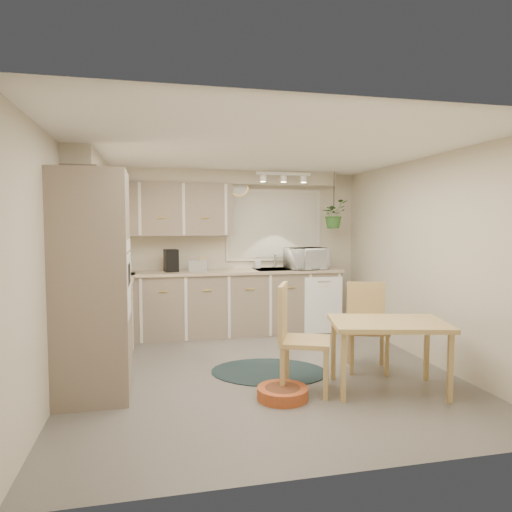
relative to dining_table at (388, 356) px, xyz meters
name	(u,v)px	position (x,y,z in m)	size (l,w,h in m)	color
floor	(260,372)	(-1.08, 0.80, -0.34)	(4.20, 4.20, 0.00)	#645D58
ceiling	(261,150)	(-1.08, 0.80, 2.06)	(4.20, 4.20, 0.00)	white
wall_back	(229,251)	(-1.08, 2.90, 0.86)	(4.00, 0.04, 2.40)	beige
wall_front	(337,290)	(-1.08, -1.30, 0.86)	(4.00, 0.04, 2.40)	beige
wall_left	(62,267)	(-3.08, 0.80, 0.86)	(0.04, 4.20, 2.40)	beige
wall_right	(427,260)	(0.92, 0.80, 0.86)	(0.04, 4.20, 2.40)	beige
base_cab_left	(105,322)	(-2.78, 1.67, 0.11)	(0.60, 1.85, 0.90)	gray
base_cab_back	(219,304)	(-1.28, 2.60, 0.11)	(3.60, 0.60, 0.90)	gray
counter_left	(105,283)	(-2.77, 1.67, 0.58)	(0.64, 1.89, 0.04)	#CEAF96
counter_back	(219,272)	(-1.28, 2.59, 0.58)	(3.64, 0.64, 0.04)	#CEAF96
oven_stack	(92,286)	(-2.76, 0.42, 0.71)	(0.65, 0.65, 2.10)	gray
wall_oven_face	(128,285)	(-2.44, 0.42, 0.71)	(0.02, 0.56, 0.58)	white
upper_cab_left	(92,206)	(-2.91, 1.80, 1.48)	(0.35, 2.00, 0.75)	gray
upper_cab_back	(162,209)	(-2.08, 2.72, 1.48)	(2.00, 0.35, 0.75)	gray
soffit_left	(89,166)	(-2.93, 1.80, 1.96)	(0.30, 2.00, 0.20)	beige
soffit_back	(217,177)	(-1.28, 2.75, 1.96)	(3.60, 0.30, 0.20)	beige
cooktop	(100,287)	(-2.76, 1.10, 0.60)	(0.52, 0.58, 0.02)	white
range_hood	(97,244)	(-2.78, 1.10, 1.06)	(0.40, 0.60, 0.14)	white
window_blinds	(274,225)	(-0.38, 2.87, 1.26)	(1.40, 0.02, 1.00)	white
window_frame	(274,225)	(-0.38, 2.88, 1.26)	(1.50, 0.02, 1.10)	silver
sink	(279,272)	(-0.38, 2.60, 0.56)	(0.70, 0.48, 0.10)	#B0B3B8
dishwasher_front	(323,305)	(0.22, 2.29, 0.08)	(0.58, 0.01, 0.83)	white
track_light_bar	(284,174)	(-0.38, 2.35, 1.99)	(0.80, 0.04, 0.04)	white
wall_clock	(239,187)	(-0.93, 2.87, 1.84)	(0.30, 0.30, 0.03)	gold
dining_table	(388,356)	(0.00, 0.00, 0.00)	(1.08, 0.72, 0.68)	tan
chair_left	(306,338)	(-0.79, 0.16, 0.18)	(0.49, 0.49, 1.04)	tan
chair_back	(368,327)	(0.09, 0.62, 0.14)	(0.45, 0.45, 0.95)	tan
braided_rug	(269,372)	(-0.99, 0.78, -0.34)	(1.27, 0.95, 0.01)	black
pet_bed	(283,393)	(-1.06, 0.00, -0.29)	(0.47, 0.47, 0.11)	#C64527
microwave	(306,256)	(0.02, 2.50, 0.80)	(0.58, 0.32, 0.39)	white
soap_bottle	(257,266)	(-0.67, 2.75, 0.64)	(0.08, 0.18, 0.09)	white
hanging_plant	(334,217)	(0.45, 2.50, 1.38)	(0.38, 0.43, 0.33)	#316428
coffee_maker	(171,260)	(-1.96, 2.60, 0.76)	(0.18, 0.22, 0.32)	black
toaster	(198,265)	(-1.58, 2.62, 0.68)	(0.26, 0.15, 0.16)	#B0B3B8
knife_block	(203,264)	(-1.51, 2.65, 0.70)	(0.09, 0.09, 0.20)	tan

